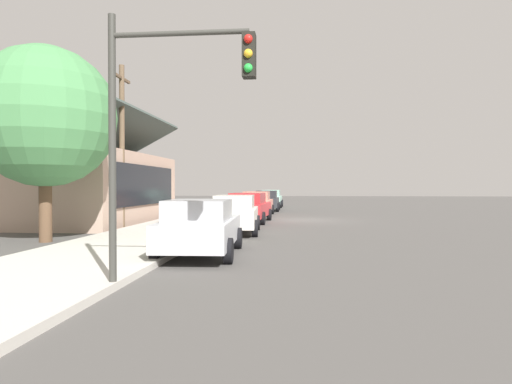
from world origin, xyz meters
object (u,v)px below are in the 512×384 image
at_px(car_charcoal, 267,201).
at_px(traffic_light_main, 167,104).
at_px(car_silver, 201,227).
at_px(utility_pole_wooden, 122,143).
at_px(car_cherry, 249,207).
at_px(shade_tree, 45,117).
at_px(fire_hydrant_red, 192,224).
at_px(car_seafoam, 271,198).
at_px(car_coral, 257,203).
at_px(car_ivory, 235,214).

bearing_deg(car_charcoal, traffic_light_main, 179.60).
relative_size(car_silver, traffic_light_main, 0.88).
xyz_separation_m(car_charcoal, utility_pole_wooden, (-15.03, 5.57, 3.12)).
height_order(car_silver, car_charcoal, same).
bearing_deg(car_cherry, car_charcoal, 1.55).
bearing_deg(utility_pole_wooden, traffic_light_main, -154.31).
bearing_deg(utility_pole_wooden, shade_tree, 171.57).
bearing_deg(car_charcoal, car_silver, 178.84).
relative_size(car_silver, car_charcoal, 1.05).
xyz_separation_m(car_silver, shade_tree, (2.50, 6.09, 3.56)).
height_order(car_cherry, fire_hydrant_red, car_cherry).
xyz_separation_m(car_seafoam, fire_hydrant_red, (-23.96, 1.55, -0.32)).
xyz_separation_m(car_cherry, car_coral, (5.74, 0.09, -0.00)).
bearing_deg(fire_hydrant_red, car_coral, -5.90).
height_order(car_ivory, car_coral, same).
bearing_deg(utility_pole_wooden, car_ivory, -105.89).
xyz_separation_m(car_ivory, car_cherry, (5.56, 0.08, 0.00)).
height_order(car_cherry, car_seafoam, same).
xyz_separation_m(car_ivory, car_seafoam, (22.54, -0.08, 0.00)).
relative_size(car_cherry, car_charcoal, 1.15).
height_order(shade_tree, traffic_light_main, shade_tree).
distance_m(car_ivory, utility_pole_wooden, 6.49).
distance_m(car_seafoam, fire_hydrant_red, 24.01).
xyz_separation_m(car_ivory, car_charcoal, (16.59, -0.09, 0.00)).
distance_m(car_cherry, car_seafoam, 16.98).
height_order(car_ivory, shade_tree, shade_tree).
relative_size(car_coral, car_seafoam, 1.02).
bearing_deg(shade_tree, traffic_light_main, -136.54).
xyz_separation_m(car_coral, shade_tree, (-14.74, 6.06, 3.56)).
relative_size(car_silver, car_ivory, 1.02).
bearing_deg(utility_pole_wooden, fire_hydrant_red, -126.69).
xyz_separation_m(car_silver, car_coral, (17.24, 0.03, -0.00)).
distance_m(car_cherry, traffic_light_main, 15.99).
distance_m(car_coral, car_charcoal, 5.30).
bearing_deg(car_seafoam, car_coral, 178.90).
distance_m(traffic_light_main, fire_hydrant_red, 9.43).
height_order(car_ivory, car_seafoam, same).
distance_m(car_silver, utility_pole_wooden, 9.73).
distance_m(car_silver, car_cherry, 11.51).
distance_m(car_coral, car_seafoam, 11.25).
bearing_deg(car_ivory, car_silver, 175.32).
bearing_deg(car_cherry, car_seafoam, 1.91).
distance_m(traffic_light_main, utility_pole_wooden, 13.06).
distance_m(car_ivory, car_seafoam, 22.54).
xyz_separation_m(car_silver, car_charcoal, (22.54, -0.22, -0.00)).
bearing_deg(car_silver, traffic_light_main, -178.53).
relative_size(car_ivory, car_charcoal, 1.03).
xyz_separation_m(car_cherry, car_charcoal, (11.03, -0.17, -0.00)).
height_order(car_ivory, car_charcoal, same).
xyz_separation_m(car_coral, car_seafoam, (11.24, -0.24, -0.00)).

